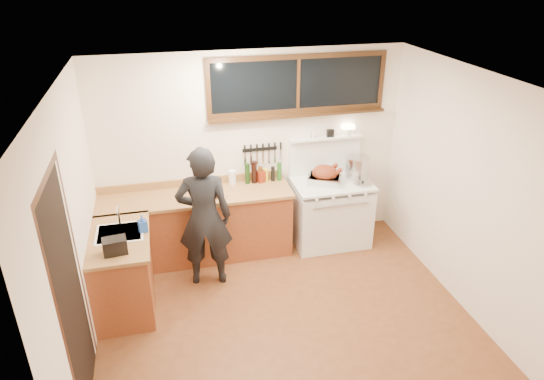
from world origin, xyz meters
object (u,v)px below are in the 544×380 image
object	(u,v)px
cutting_board	(211,196)
vintage_stove	(330,211)
man	(204,218)
roast_turkey	(325,176)

from	to	relation	value
cutting_board	vintage_stove	bearing A→B (deg)	4.84
vintage_stove	cutting_board	world-z (taller)	vintage_stove
man	roast_turkey	size ratio (longest dim) A/B	3.33
vintage_stove	cutting_board	bearing A→B (deg)	-175.16
vintage_stove	roast_turkey	distance (m)	0.54
vintage_stove	roast_turkey	xyz separation A→B (m)	(-0.10, -0.00, 0.54)
vintage_stove	roast_turkey	world-z (taller)	vintage_stove
man	roast_turkey	bearing A→B (deg)	17.63
vintage_stove	man	world-z (taller)	man
vintage_stove	man	xyz separation A→B (m)	(-1.75, -0.53, 0.40)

